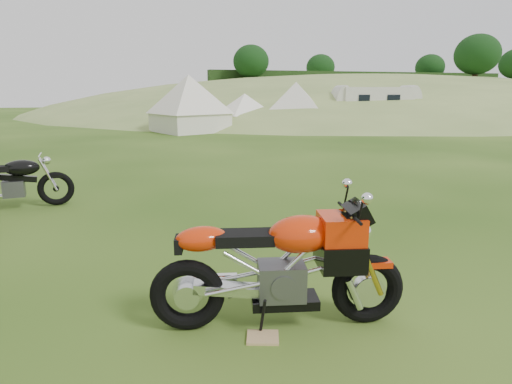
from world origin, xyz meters
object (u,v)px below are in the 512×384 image
object	(u,v)px
plywood_board	(263,337)
tent_right	(296,105)
vintage_moto_d	(11,181)
sport_motorcycle	(279,258)
tent_mid	(245,109)
caravan	(374,106)
tent_left	(189,105)

from	to	relation	value
plywood_board	tent_right	world-z (taller)	tent_right
plywood_board	vintage_moto_d	distance (m)	6.37
sport_motorcycle	vintage_moto_d	bearing A→B (deg)	134.94
sport_motorcycle	tent_mid	bearing A→B (deg)	87.89
tent_mid	caravan	bearing A→B (deg)	-20.08
vintage_moto_d	tent_left	xyz separation A→B (m)	(5.20, 14.91, 0.89)
tent_left	tent_mid	distance (m)	3.89
tent_mid	caravan	xyz separation A→B (m)	(8.11, -1.05, 0.11)
tent_left	caravan	size ratio (longest dim) A/B	0.63
plywood_board	tent_mid	size ratio (longest dim) A/B	0.11
vintage_moto_d	tent_mid	world-z (taller)	tent_mid
sport_motorcycle	tent_left	size ratio (longest dim) A/B	0.69
tent_left	tent_mid	bearing A→B (deg)	2.35
tent_mid	tent_right	world-z (taller)	tent_right
vintage_moto_d	tent_left	size ratio (longest dim) A/B	0.62
plywood_board	tent_left	distance (m)	20.49
sport_motorcycle	tent_right	world-z (taller)	tent_right
tent_mid	caravan	world-z (taller)	caravan
tent_mid	tent_left	bearing A→B (deg)	-167.68
tent_mid	caravan	size ratio (longest dim) A/B	0.49
sport_motorcycle	vintage_moto_d	size ratio (longest dim) A/B	1.10
tent_left	tent_mid	xyz separation A→B (m)	(3.51, 1.64, -0.31)
sport_motorcycle	caravan	bearing A→B (deg)	68.66
caravan	tent_mid	bearing A→B (deg)	-174.88
sport_motorcycle	plywood_board	size ratio (longest dim) A/B	7.92
vintage_moto_d	tent_left	bearing A→B (deg)	64.73
sport_motorcycle	plywood_board	distance (m)	0.73
tent_left	sport_motorcycle	bearing A→B (deg)	-117.58
tent_right	caravan	bearing A→B (deg)	19.95
tent_right	caravan	world-z (taller)	tent_right
tent_mid	tent_right	size ratio (longest dim) A/B	0.84
tent_left	tent_right	world-z (taller)	tent_left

